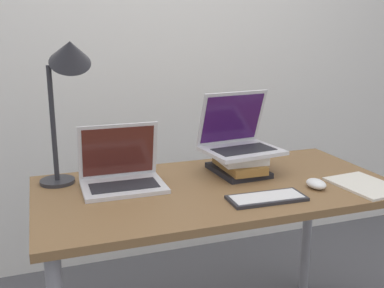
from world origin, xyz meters
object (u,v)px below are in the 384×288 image
(laptop_on_books, at_px, (239,139))
(desk_lamp, at_px, (68,70))
(book_stack, at_px, (238,163))
(notepad, at_px, (365,185))
(laptop_left, at_px, (122,174))
(wireless_keyboard, at_px, (267,198))
(mouse, at_px, (316,184))

(laptop_on_books, distance_m, desk_lamp, 0.76)
(book_stack, relative_size, notepad, 0.96)
(laptop_left, relative_size, notepad, 1.10)
(laptop_left, distance_m, wireless_keyboard, 0.58)
(desk_lamp, bearing_deg, book_stack, -7.22)
(desk_lamp, bearing_deg, laptop_on_books, -5.83)
(book_stack, bearing_deg, notepad, -39.24)
(laptop_left, xyz_separation_m, laptop_on_books, (0.52, 0.02, 0.10))
(notepad, bearing_deg, laptop_on_books, 139.04)
(notepad, height_order, desk_lamp, desk_lamp)
(wireless_keyboard, xyz_separation_m, mouse, (0.24, 0.05, 0.01))
(laptop_left, distance_m, book_stack, 0.51)
(book_stack, height_order, mouse, book_stack)
(laptop_on_books, bearing_deg, wireless_keyboard, -97.05)
(laptop_on_books, height_order, mouse, laptop_on_books)
(laptop_left, bearing_deg, laptop_on_books, 2.21)
(book_stack, relative_size, mouse, 2.91)
(laptop_left, distance_m, notepad, 0.97)
(book_stack, height_order, wireless_keyboard, book_stack)
(book_stack, height_order, laptop_on_books, laptop_on_books)
(wireless_keyboard, bearing_deg, laptop_left, 145.68)
(mouse, xyz_separation_m, notepad, (0.20, -0.05, -0.01))
(laptop_left, bearing_deg, mouse, -21.05)
(wireless_keyboard, height_order, desk_lamp, desk_lamp)
(laptop_on_books, xyz_separation_m, mouse, (0.20, -0.30, -0.13))
(notepad, bearing_deg, wireless_keyboard, 179.69)
(wireless_keyboard, bearing_deg, book_stack, 83.50)
(laptop_on_books, distance_m, notepad, 0.55)
(mouse, height_order, desk_lamp, desk_lamp)
(mouse, bearing_deg, wireless_keyboard, -169.05)
(laptop_on_books, relative_size, wireless_keyboard, 1.17)
(book_stack, xyz_separation_m, wireless_keyboard, (-0.04, -0.33, -0.04))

